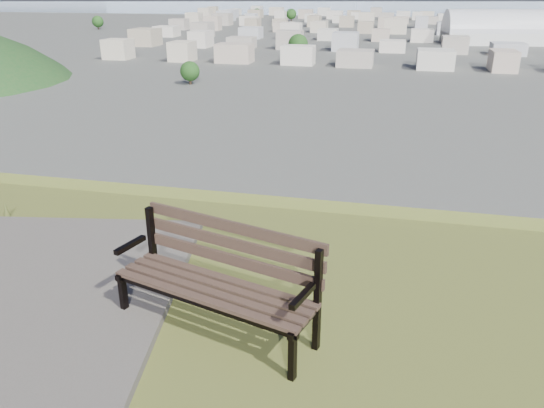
# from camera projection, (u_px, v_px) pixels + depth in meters

# --- Properties ---
(park_bench) EXTENTS (1.71, 0.96, 0.86)m
(park_bench) POSITION_uv_depth(u_px,v_px,m) (220.00, 274.00, 4.11)
(park_bench) COLOR #49362A
(park_bench) RESTS_ON hilltop_mesa
(arena) EXTENTS (55.00, 29.45, 22.10)m
(arena) POSITION_uv_depth(u_px,v_px,m) (497.00, 33.00, 268.33)
(arena) COLOR silver
(arena) RESTS_ON ground
(city_blocks) EXTENTS (395.00, 361.00, 7.00)m
(city_blocks) POSITION_uv_depth(u_px,v_px,m) (401.00, 23.00, 366.19)
(city_blocks) COLOR beige
(city_blocks) RESTS_ON ground
(city_trees) EXTENTS (406.52, 387.20, 9.98)m
(city_trees) POSITION_uv_depth(u_px,v_px,m) (353.00, 29.00, 303.26)
(city_trees) COLOR #37281B
(city_trees) RESTS_ON ground
(bay_water) EXTENTS (2400.00, 700.00, 0.12)m
(bay_water) POSITION_uv_depth(u_px,v_px,m) (403.00, 5.00, 822.77)
(bay_water) COLOR #8DA5B3
(bay_water) RESTS_ON ground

